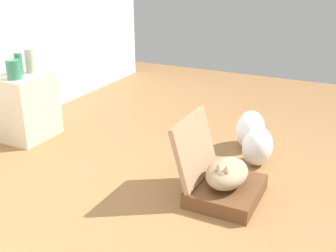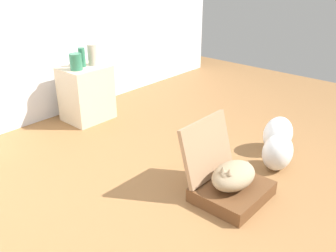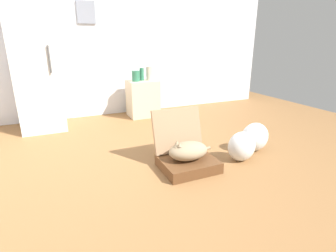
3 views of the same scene
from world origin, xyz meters
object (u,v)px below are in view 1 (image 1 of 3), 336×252
object	(u,v)px
plastic_bag_white	(257,146)
cat	(227,173)
vase_short	(31,61)
vase_round	(19,64)
side_table	(26,107)
suitcase_base	(226,191)
plastic_bag_clear	(250,129)
vase_tall	(14,69)

from	to	relation	value
plastic_bag_white	cat	bearing A→B (deg)	175.06
vase_short	vase_round	xyz separation A→B (m)	(-0.12, 0.03, -0.01)
vase_short	side_table	bearing A→B (deg)	175.64
vase_round	cat	bearing A→B (deg)	-96.21
side_table	suitcase_base	bearing A→B (deg)	-96.14
plastic_bag_clear	side_table	distance (m)	2.10
vase_tall	side_table	bearing A→B (deg)	19.06
side_table	vase_short	xyz separation A→B (m)	(0.12, -0.01, 0.42)
suitcase_base	cat	bearing A→B (deg)	174.89
vase_tall	vase_round	bearing A→B (deg)	25.77
plastic_bag_white	vase_short	xyz separation A→B (m)	(-0.28, 2.11, 0.56)
suitcase_base	vase_short	xyz separation A→B (m)	(0.35, 2.06, 0.67)
plastic_bag_white	vase_short	world-z (taller)	vase_short
plastic_bag_clear	vase_short	distance (m)	2.12
plastic_bag_clear	vase_short	world-z (taller)	vase_short
suitcase_base	plastic_bag_white	distance (m)	0.63
suitcase_base	plastic_bag_clear	distance (m)	0.95
cat	vase_tall	size ratio (longest dim) A/B	2.83
plastic_bag_clear	vase_short	size ratio (longest dim) A/B	1.52
cat	plastic_bag_clear	bearing A→B (deg)	5.92
suitcase_base	vase_tall	size ratio (longest dim) A/B	3.15
plastic_bag_white	vase_tall	bearing A→B (deg)	104.09
vase_round	side_table	bearing A→B (deg)	-90.00
cat	side_table	bearing A→B (deg)	83.74
vase_round	plastic_bag_white	bearing A→B (deg)	-79.43
vase_tall	vase_round	size ratio (longest dim) A/B	0.85
plastic_bag_white	vase_short	distance (m)	2.20
suitcase_base	vase_tall	world-z (taller)	vase_tall
vase_short	plastic_bag_clear	bearing A→B (deg)	-73.30
suitcase_base	plastic_bag_white	world-z (taller)	plastic_bag_white
side_table	cat	bearing A→B (deg)	-96.26
suitcase_base	plastic_bag_white	xyz separation A→B (m)	(0.62, -0.05, 0.11)
side_table	vase_round	bearing A→B (deg)	90.00
side_table	vase_round	size ratio (longest dim) A/B	2.99
vase_round	plastic_bag_clear	bearing A→B (deg)	-70.31
suitcase_base	cat	world-z (taller)	cat
vase_short	vase_round	size ratio (longest dim) A/B	1.10
plastic_bag_white	suitcase_base	bearing A→B (deg)	175.06
cat	plastic_bag_white	bearing A→B (deg)	-4.94
plastic_bag_clear	vase_short	xyz separation A→B (m)	(-0.59, 1.96, 0.55)
vase_short	vase_tall	bearing A→B (deg)	-172.33
side_table	vase_short	world-z (taller)	vase_short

